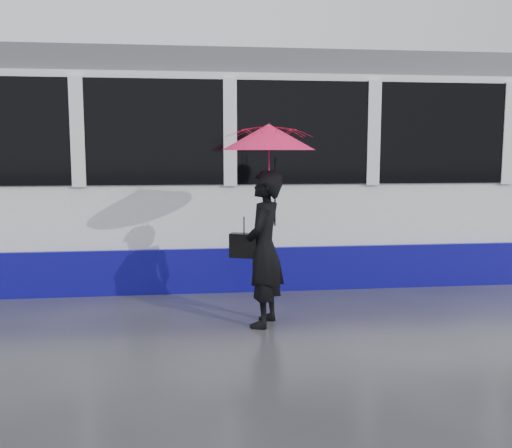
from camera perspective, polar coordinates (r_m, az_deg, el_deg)
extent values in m
plane|color=#2B2B30|center=(6.95, 6.53, -9.04)|extent=(90.00, 90.00, 0.00)
cube|color=#3F3D38|center=(8.63, 3.80, -5.71)|extent=(34.00, 0.07, 0.02)
cube|color=#3F3D38|center=(10.02, 2.28, -3.89)|extent=(34.00, 0.07, 0.02)
cube|color=white|center=(9.51, 12.10, 4.56)|extent=(24.00, 2.40, 2.95)
cube|color=#0F0B80|center=(9.64, 11.90, -2.67)|extent=(24.00, 2.56, 0.62)
cube|color=black|center=(9.50, 12.20, 8.63)|extent=(23.00, 2.48, 1.40)
cube|color=#525459|center=(9.58, 12.36, 14.47)|extent=(23.60, 2.20, 0.35)
imported|color=black|center=(6.34, 0.80, -2.51)|extent=(0.62, 0.74, 1.74)
imported|color=#FF159C|center=(6.26, 1.27, 6.21)|extent=(1.24, 1.25, 0.87)
cone|color=#FF159C|center=(6.26, 1.28, 8.70)|extent=(1.33, 1.33, 0.28)
cylinder|color=black|center=(6.26, 1.28, 10.19)|extent=(0.01, 0.01, 0.07)
cylinder|color=black|center=(6.30, 1.92, 3.25)|extent=(0.02, 0.02, 0.76)
cube|color=black|center=(6.33, -1.20, -2.15)|extent=(0.34, 0.24, 0.27)
cylinder|color=black|center=(6.30, -1.21, -0.14)|extent=(0.01, 0.01, 0.18)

